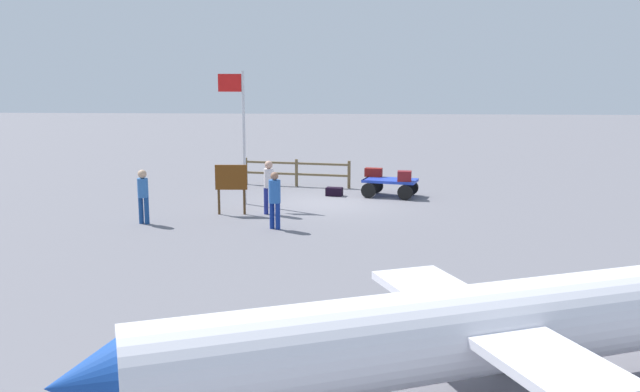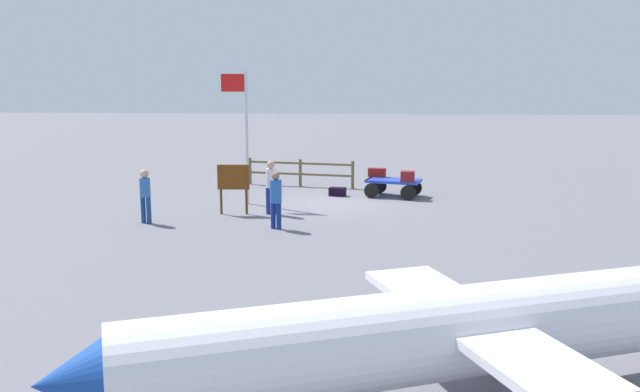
{
  "view_description": "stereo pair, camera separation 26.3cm",
  "coord_description": "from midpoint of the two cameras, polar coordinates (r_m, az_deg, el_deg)",
  "views": [
    {
      "loc": [
        -1.12,
        22.57,
        4.23
      ],
      "look_at": [
        -0.04,
        6.0,
        1.3
      ],
      "focal_mm": 37.16,
      "sensor_mm": 36.0,
      "label": 1
    },
    {
      "loc": [
        -1.38,
        22.55,
        4.23
      ],
      "look_at": [
        -0.04,
        6.0,
        1.3
      ],
      "focal_mm": 37.16,
      "sensor_mm": 36.0,
      "label": 2
    }
  ],
  "objects": [
    {
      "name": "luggage_cart",
      "position": [
        24.28,
        5.71,
        1.04
      ],
      "size": [
        2.13,
        1.68,
        0.64
      ],
      "color": "#213CB8",
      "rests_on": "ground"
    },
    {
      "name": "worker_lead",
      "position": [
        20.93,
        -4.78,
        1.09
      ],
      "size": [
        0.34,
        0.33,
        1.71
      ],
      "color": "navy",
      "rests_on": "ground"
    },
    {
      "name": "ground_plane",
      "position": [
        22.99,
        0.55,
        -0.59
      ],
      "size": [
        120.0,
        120.0,
        0.0
      ],
      "primitive_type": "plane",
      "color": "slate"
    },
    {
      "name": "suitcase_grey",
      "position": [
        24.83,
        4.33,
        2.05
      ],
      "size": [
        0.69,
        0.43,
        0.32
      ],
      "color": "maroon",
      "rests_on": "luggage_cart"
    },
    {
      "name": "wooden_fence",
      "position": [
        26.47,
        -2.33,
        2.2
      ],
      "size": [
        4.34,
        0.9,
        1.09
      ],
      "color": "brown",
      "rests_on": "ground"
    },
    {
      "name": "suitcase_tan",
      "position": [
        23.78,
        6.97,
        1.71
      ],
      "size": [
        0.52,
        0.42,
        0.37
      ],
      "color": "maroon",
      "rests_on": "luggage_cart"
    },
    {
      "name": "suitcase_navy",
      "position": [
        24.33,
        0.93,
        0.38
      ],
      "size": [
        0.65,
        0.47,
        0.31
      ],
      "color": "black",
      "rests_on": "ground"
    },
    {
      "name": "worker_trailing",
      "position": [
        18.85,
        -4.33,
        -0.02
      ],
      "size": [
        0.45,
        0.45,
        1.65
      ],
      "color": "navy",
      "rests_on": "ground"
    },
    {
      "name": "signboard",
      "position": [
        21.04,
        -8.01,
        1.23
      ],
      "size": [
        1.01,
        0.13,
        1.58
      ],
      "color": "#4C3319",
      "rests_on": "ground"
    },
    {
      "name": "worker_supervisor",
      "position": [
        20.21,
        -15.36,
        0.29
      ],
      "size": [
        0.39,
        0.39,
        1.62
      ],
      "color": "navy",
      "rests_on": "ground"
    },
    {
      "name": "airplane_near",
      "position": [
        8.85,
        11.33,
        -11.3
      ],
      "size": [
        9.63,
        5.23,
        2.82
      ],
      "color": "white",
      "rests_on": "ground"
    },
    {
      "name": "flagpole",
      "position": [
        22.6,
        -7.19,
        6.05
      ],
      "size": [
        0.89,
        0.1,
        4.51
      ],
      "color": "silver",
      "rests_on": "ground"
    }
  ]
}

